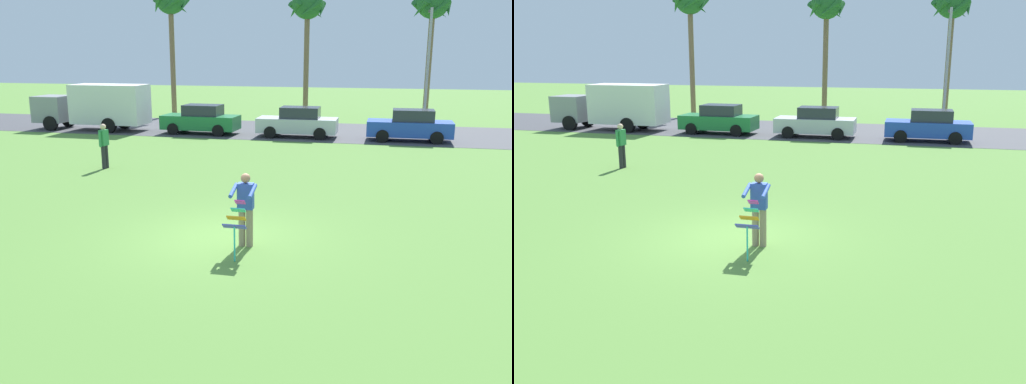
{
  "view_description": "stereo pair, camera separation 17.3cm",
  "coord_description": "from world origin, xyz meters",
  "views": [
    {
      "loc": [
        3.83,
        -12.2,
        4.38
      ],
      "look_at": [
        0.72,
        0.56,
        1.05
      ],
      "focal_mm": 38.72,
      "sensor_mm": 36.0,
      "label": 1
    },
    {
      "loc": [
        3.99,
        -12.15,
        4.38
      ],
      "look_at": [
        0.72,
        0.56,
        1.05
      ],
      "focal_mm": 38.72,
      "sensor_mm": 36.0,
      "label": 2
    }
  ],
  "objects": [
    {
      "name": "palm_tree_centre_far",
      "position": [
        6.06,
        26.58,
        7.15
      ],
      "size": [
        2.58,
        2.71,
        8.57
      ],
      "color": "brown",
      "rests_on": "ground"
    },
    {
      "name": "streetlight_pole",
      "position": [
        5.87,
        24.09,
        4.0
      ],
      "size": [
        0.24,
        1.65,
        7.0
      ],
      "color": "#9E9EA3",
      "rests_on": "ground"
    },
    {
      "name": "palm_tree_right_near",
      "position": [
        -2.07,
        26.71,
        7.23
      ],
      "size": [
        2.58,
        2.71,
        8.65
      ],
      "color": "brown",
      "rests_on": "ground"
    },
    {
      "name": "parked_truck_grey_van",
      "position": [
        -12.64,
        16.72,
        1.41
      ],
      "size": [
        6.71,
        2.14,
        2.62
      ],
      "color": "gray",
      "rests_on": "ground"
    },
    {
      "name": "ground_plane",
      "position": [
        0.0,
        0.0,
        0.0
      ],
      "size": [
        120.0,
        120.0,
        0.0
      ],
      "primitive_type": "plane",
      "color": "#568438"
    },
    {
      "name": "parked_car_silver",
      "position": [
        -0.93,
        16.72,
        0.77
      ],
      "size": [
        4.22,
        1.87,
        1.6
      ],
      "color": "silver",
      "rests_on": "ground"
    },
    {
      "name": "person_walker_near",
      "position": [
        -6.85,
        6.88,
        0.93
      ],
      "size": [
        0.25,
        0.57,
        1.73
      ],
      "color": "#26262B",
      "rests_on": "ground"
    },
    {
      "name": "person_kite_flyer",
      "position": [
        0.72,
        -0.46,
        0.95
      ],
      "size": [
        0.54,
        0.66,
        1.73
      ],
      "color": "gray",
      "rests_on": "ground"
    },
    {
      "name": "parked_car_green",
      "position": [
        -6.34,
        16.72,
        0.77
      ],
      "size": [
        4.25,
        1.92,
        1.6
      ],
      "color": "#1E7238",
      "rests_on": "ground"
    },
    {
      "name": "parked_car_blue",
      "position": [
        4.82,
        16.72,
        0.77
      ],
      "size": [
        4.2,
        1.84,
        1.6
      ],
      "color": "#2347B7",
      "rests_on": "ground"
    },
    {
      "name": "kite_held",
      "position": [
        0.73,
        -1.29,
        0.87
      ],
      "size": [
        0.51,
        0.63,
        1.26
      ],
      "color": "#D83399",
      "rests_on": "ground"
    },
    {
      "name": "road_strip",
      "position": [
        0.0,
        19.12,
        0.01
      ],
      "size": [
        120.0,
        8.0,
        0.01
      ],
      "primitive_type": "cube",
      "color": "#424247",
      "rests_on": "ground"
    },
    {
      "name": "palm_tree_left_near",
      "position": [
        -11.42,
        25.41,
        7.58
      ],
      "size": [
        2.58,
        2.71,
        9.04
      ],
      "color": "brown",
      "rests_on": "ground"
    }
  ]
}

